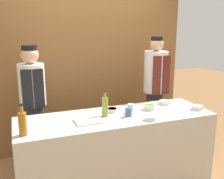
% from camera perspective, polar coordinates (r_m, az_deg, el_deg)
% --- Properties ---
extents(cabinet_wall, '(3.09, 0.18, 2.40)m').
position_cam_1_polar(cabinet_wall, '(4.14, -5.34, 3.87)').
color(cabinet_wall, brown).
rests_on(cabinet_wall, ground_plane).
extents(counter, '(2.30, 0.75, 0.89)m').
position_cam_1_polar(counter, '(3.25, 0.95, -13.07)').
color(counter, beige).
rests_on(counter, ground_plane).
extents(sauce_bowl_orange, '(0.15, 0.15, 0.04)m').
position_cam_1_polar(sauce_bowl_orange, '(3.58, 11.41, -2.70)').
color(sauce_bowl_orange, silver).
rests_on(sauce_bowl_orange, counter).
extents(sauce_bowl_green, '(0.15, 0.15, 0.06)m').
position_cam_1_polar(sauce_bowl_green, '(3.31, 8.15, -3.79)').
color(sauce_bowl_green, silver).
rests_on(sauce_bowl_green, counter).
extents(sauce_bowl_brown, '(0.12, 0.12, 0.04)m').
position_cam_1_polar(sauce_bowl_brown, '(2.96, 8.31, -6.15)').
color(sauce_bowl_brown, silver).
rests_on(sauce_bowl_brown, counter).
extents(sauce_bowl_yellow, '(0.14, 0.14, 0.05)m').
position_cam_1_polar(sauce_bowl_yellow, '(3.46, 18.13, -3.70)').
color(sauce_bowl_yellow, silver).
rests_on(sauce_bowl_yellow, counter).
extents(sauce_bowl_white, '(0.15, 0.15, 0.04)m').
position_cam_1_polar(sauce_bowl_white, '(3.20, 0.00, -4.44)').
color(sauce_bowl_white, silver).
rests_on(sauce_bowl_white, counter).
extents(cutting_board, '(0.29, 0.24, 0.02)m').
position_cam_1_polar(cutting_board, '(2.90, -5.20, -6.80)').
color(cutting_board, white).
rests_on(cutting_board, counter).
extents(bottle_oil, '(0.07, 0.07, 0.31)m').
position_cam_1_polar(bottle_oil, '(3.02, -1.53, -3.66)').
color(bottle_oil, olive).
rests_on(bottle_oil, counter).
extents(bottle_amber, '(0.08, 0.08, 0.32)m').
position_cam_1_polar(bottle_amber, '(2.65, -18.88, -6.94)').
color(bottle_amber, '#9E661E').
rests_on(bottle_amber, counter).
extents(cup_cream, '(0.07, 0.07, 0.10)m').
position_cam_1_polar(cup_cream, '(3.19, 4.11, -4.04)').
color(cup_cream, silver).
rests_on(cup_cream, counter).
extents(cup_blue, '(0.07, 0.07, 0.10)m').
position_cam_1_polar(cup_blue, '(3.05, 3.61, -4.90)').
color(cup_blue, '#386093').
rests_on(cup_blue, counter).
extents(chef_left, '(0.33, 0.33, 1.68)m').
position_cam_1_polar(chef_left, '(3.50, -16.73, -3.19)').
color(chef_left, '#28282D').
rests_on(chef_left, ground_plane).
extents(chef_right, '(0.35, 0.35, 1.75)m').
position_cam_1_polar(chef_right, '(3.99, 9.34, -0.20)').
color(chef_right, '#28282D').
rests_on(chef_right, ground_plane).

